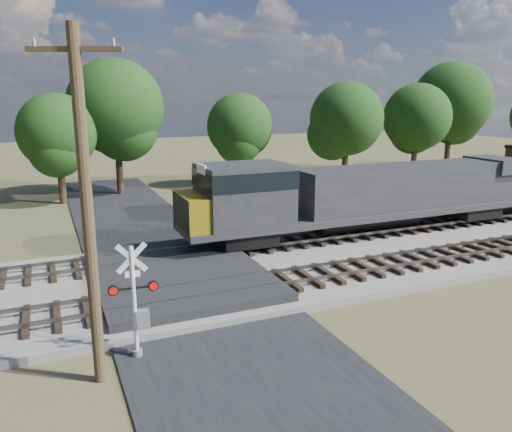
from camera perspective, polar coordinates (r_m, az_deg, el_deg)
name	(u,v)px	position (r m, az deg, el deg)	size (l,w,h in m)	color
ground	(182,286)	(21.72, -8.47, -7.96)	(160.00, 160.00, 0.00)	#464F2A
ballast_bed	(370,252)	(26.24, 12.85, -4.02)	(140.00, 10.00, 0.30)	gray
road	(182,285)	(21.71, -8.48, -7.86)	(7.00, 60.00, 0.08)	black
crossing_panel	(179,276)	(22.07, -8.84, -6.75)	(7.00, 9.00, 0.62)	#262628
track_near	(268,282)	(20.78, 1.36, -7.60)	(140.00, 2.60, 0.33)	black
track_far	(227,249)	(25.16, -3.39, -3.83)	(140.00, 2.60, 0.33)	black
crossing_signal_near	(137,311)	(15.82, -13.40, -10.52)	(1.50, 0.33, 3.71)	silver
crossing_signal_far	(230,206)	(29.27, -3.03, 1.12)	(1.59, 0.34, 3.94)	silver
utility_pole	(87,205)	(13.77, -18.77, 1.17)	(2.22, 1.05, 9.65)	#3B251A
equipment_shed	(257,194)	(33.00, 0.10, 2.53)	(4.88, 4.88, 3.22)	#4C3320
treeline	(182,113)	(40.92, -8.50, 11.54)	(84.13, 11.78, 11.79)	black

